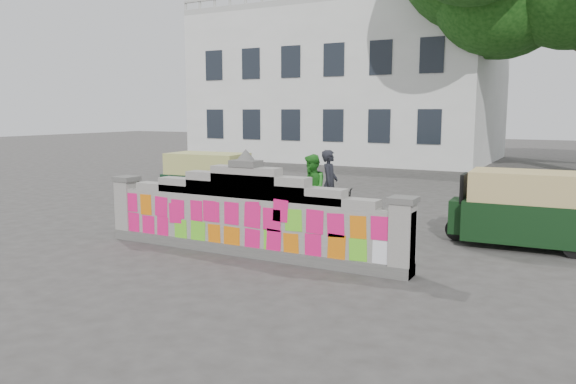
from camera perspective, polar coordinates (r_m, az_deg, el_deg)
name	(u,v)px	position (r m, az deg, el deg)	size (l,w,h in m)	color
ground	(247,254)	(10.76, -4.21, -6.35)	(100.00, 100.00, 0.00)	#383533
parapet_wall	(246,216)	(10.59, -4.27, -2.43)	(6.48, 0.44, 2.01)	#4C4C49
building	(350,88)	(33.26, 6.30, 10.42)	(16.00, 10.00, 8.90)	silver
cyclist_bike	(329,208)	(13.06, 4.21, -1.67)	(0.62, 1.77, 0.93)	black
cyclist_rider	(329,195)	(13.01, 4.22, -0.27)	(0.57, 0.38, 1.57)	black
pedestrian	(312,189)	(13.46, 2.40, 0.27)	(0.82, 0.64, 1.69)	#2C9027
rickshaw_left	(210,179)	(16.06, -7.93, 1.31)	(2.80, 1.45, 1.53)	black
rickshaw_right	(523,208)	(12.11, 22.80, -1.52)	(2.78, 1.39, 1.52)	black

